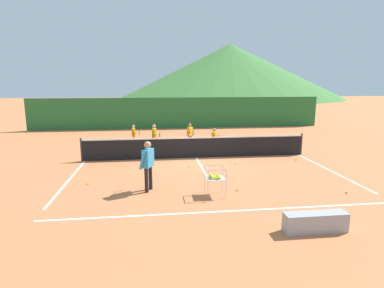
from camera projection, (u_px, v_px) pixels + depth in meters
name	position (u px, v px, depth m)	size (l,w,h in m)	color
ground_plane	(196.00, 158.00, 14.59)	(120.00, 120.00, 0.00)	#C67042
line_baseline_near	(227.00, 211.00, 8.54)	(10.03, 0.08, 0.01)	white
line_baseline_far	(185.00, 139.00, 19.24)	(10.03, 0.08, 0.01)	white
line_sideline_west	(85.00, 161.00, 13.98)	(0.08, 10.99, 0.01)	white
line_sideline_east	(298.00, 155.00, 15.20)	(0.08, 10.99, 0.01)	white
line_service_center	(196.00, 158.00, 14.59)	(0.08, 6.14, 0.01)	white
tennis_net	(196.00, 147.00, 14.49)	(10.35, 0.08, 1.05)	#333338
instructor	(148.00, 161.00, 9.98)	(0.49, 0.82, 1.63)	black
student_0	(134.00, 134.00, 16.85)	(0.41, 0.58, 1.21)	silver
student_1	(154.00, 135.00, 15.90)	(0.41, 0.68, 1.36)	navy
student_2	(190.00, 133.00, 16.73)	(0.43, 0.71, 1.31)	navy
student_3	(214.00, 138.00, 15.75)	(0.40, 0.68, 1.20)	navy
ball_cart	(215.00, 177.00, 9.66)	(0.58, 0.58, 0.90)	#B7B7BC
tennis_ball_0	(189.00, 166.00, 12.99)	(0.07, 0.07, 0.07)	yellow
tennis_ball_1	(88.00, 183.00, 10.79)	(0.07, 0.07, 0.07)	yellow
tennis_ball_2	(237.00, 190.00, 10.16)	(0.07, 0.07, 0.07)	yellow
tennis_ball_3	(296.00, 160.00, 14.08)	(0.07, 0.07, 0.07)	yellow
tennis_ball_4	(347.00, 192.00, 9.93)	(0.07, 0.07, 0.07)	yellow
tennis_ball_5	(236.00, 164.00, 13.39)	(0.07, 0.07, 0.07)	yellow
windscreen_fence	(179.00, 113.00, 23.80)	(22.06, 0.08, 2.33)	#286B33
courtside_bench	(315.00, 222.00, 7.35)	(1.50, 0.36, 0.46)	#99999E
hill_0	(230.00, 71.00, 71.05)	(49.25, 49.25, 11.88)	#427A38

